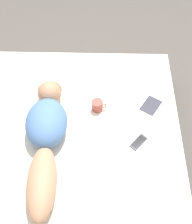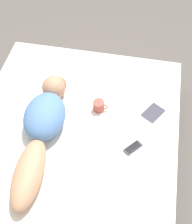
% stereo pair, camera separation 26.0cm
% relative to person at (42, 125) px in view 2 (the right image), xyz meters
% --- Properties ---
extents(ground_plane, '(12.00, 12.00, 0.00)m').
position_rel_person_xyz_m(ground_plane, '(0.23, 0.01, -0.56)').
color(ground_plane, '#4C4742').
extents(bed, '(1.74, 2.09, 0.46)m').
position_rel_person_xyz_m(bed, '(0.23, 0.01, -0.34)').
color(bed, '#383333').
rests_on(bed, ground_plane).
extents(person, '(0.35, 1.23, 0.24)m').
position_rel_person_xyz_m(person, '(0.00, 0.00, 0.00)').
color(person, '#A37556').
rests_on(person, bed).
extents(open_magazine, '(0.49, 0.45, 0.01)m').
position_rel_person_xyz_m(open_magazine, '(0.77, 0.41, -0.10)').
color(open_magazine, white).
rests_on(open_magazine, bed).
extents(coffee_mug, '(0.13, 0.09, 0.10)m').
position_rel_person_xyz_m(coffee_mug, '(0.39, 0.32, -0.06)').
color(coffee_mug, '#993D33').
rests_on(coffee_mug, bed).
extents(cell_phone, '(0.15, 0.16, 0.01)m').
position_rel_person_xyz_m(cell_phone, '(0.73, -0.01, -0.10)').
color(cell_phone, black).
rests_on(cell_phone, bed).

